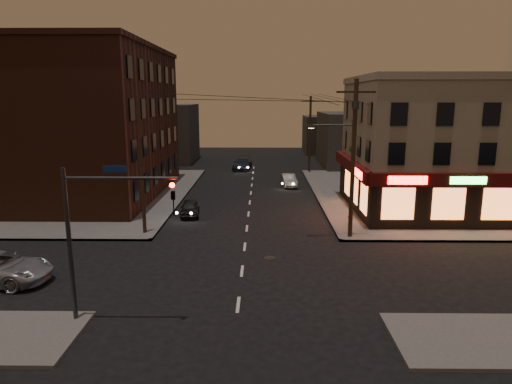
{
  "coord_description": "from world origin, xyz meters",
  "views": [
    {
      "loc": [
        1.03,
        -22.79,
        9.07
      ],
      "look_at": [
        0.68,
        5.22,
        3.2
      ],
      "focal_mm": 32.0,
      "sensor_mm": 36.0,
      "label": 1
    }
  ],
  "objects_px": {
    "sedan_mid": "(289,180)",
    "fire_hydrant": "(350,217)",
    "sedan_near": "(190,208)",
    "sedan_far": "(242,164)"
  },
  "relations": [
    {
      "from": "sedan_mid",
      "to": "sedan_far",
      "type": "distance_m",
      "value": 12.34
    },
    {
      "from": "sedan_mid",
      "to": "sedan_near",
      "type": "bearing_deg",
      "value": -131.22
    },
    {
      "from": "sedan_near",
      "to": "sedan_far",
      "type": "relative_size",
      "value": 0.69
    },
    {
      "from": "sedan_far",
      "to": "fire_hydrant",
      "type": "relative_size",
      "value": 6.66
    },
    {
      "from": "sedan_far",
      "to": "fire_hydrant",
      "type": "height_order",
      "value": "sedan_far"
    },
    {
      "from": "sedan_near",
      "to": "sedan_mid",
      "type": "xyz_separation_m",
      "value": [
        8.36,
        11.92,
        0.03
      ]
    },
    {
      "from": "sedan_mid",
      "to": "fire_hydrant",
      "type": "distance_m",
      "value": 14.91
    },
    {
      "from": "sedan_mid",
      "to": "fire_hydrant",
      "type": "bearing_deg",
      "value": -82.3
    },
    {
      "from": "sedan_mid",
      "to": "sedan_far",
      "type": "bearing_deg",
      "value": 108.93
    },
    {
      "from": "fire_hydrant",
      "to": "sedan_near",
      "type": "bearing_deg",
      "value": 167.93
    }
  ]
}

